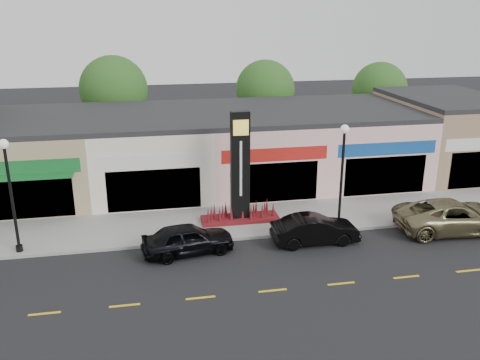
{
  "coord_description": "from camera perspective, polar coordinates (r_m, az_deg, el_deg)",
  "views": [
    {
      "loc": [
        -1.79,
        -20.88,
        11.02
      ],
      "look_at": [
        2.96,
        4.0,
        2.54
      ],
      "focal_mm": 38.0,
      "sensor_mm": 36.0,
      "label": 1
    }
  ],
  "objects": [
    {
      "name": "ground",
      "position": [
        23.68,
        -5.29,
        -9.31
      ],
      "size": [
        120.0,
        120.0,
        0.0
      ],
      "primitive_type": "plane",
      "color": "black",
      "rests_on": "ground"
    },
    {
      "name": "sidewalk",
      "position": [
        27.56,
        -6.21,
        -5.0
      ],
      "size": [
        52.0,
        4.3,
        0.15
      ],
      "primitive_type": "cube",
      "color": "gray",
      "rests_on": "ground"
    },
    {
      "name": "curb",
      "position": [
        25.52,
        -5.78,
        -6.98
      ],
      "size": [
        52.0,
        0.2,
        0.15
      ],
      "primitive_type": "cube",
      "color": "gray",
      "rests_on": "ground"
    },
    {
      "name": "shop_beige",
      "position": [
        34.14,
        -21.77,
        2.54
      ],
      "size": [
        7.0,
        10.85,
        4.8
      ],
      "color": "tan",
      "rests_on": "ground"
    },
    {
      "name": "shop_cream",
      "position": [
        33.49,
        -9.95,
        3.31
      ],
      "size": [
        7.0,
        10.01,
        4.8
      ],
      "color": "silver",
      "rests_on": "ground"
    },
    {
      "name": "shop_pink_w",
      "position": [
        34.27,
        1.84,
        3.93
      ],
      "size": [
        7.0,
        10.01,
        4.8
      ],
      "color": "beige",
      "rests_on": "ground"
    },
    {
      "name": "shop_pink_e",
      "position": [
        36.41,
        12.69,
        4.36
      ],
      "size": [
        7.0,
        10.01,
        4.8
      ],
      "color": "beige",
      "rests_on": "ground"
    },
    {
      "name": "shop_tan",
      "position": [
        39.63,
        22.09,
        4.95
      ],
      "size": [
        7.0,
        10.01,
        5.3
      ],
      "color": "#8D7452",
      "rests_on": "ground"
    },
    {
      "name": "tree_rear_west",
      "position": [
        40.86,
        -14.0,
        9.82
      ],
      "size": [
        5.2,
        5.2,
        7.83
      ],
      "color": "#382619",
      "rests_on": "ground"
    },
    {
      "name": "tree_rear_mid",
      "position": [
        42.0,
        2.84,
        10.09
      ],
      "size": [
        4.8,
        4.8,
        7.29
      ],
      "color": "#382619",
      "rests_on": "ground"
    },
    {
      "name": "tree_rear_east",
      "position": [
        45.42,
        15.38,
        9.78
      ],
      "size": [
        4.6,
        4.6,
        6.94
      ],
      "color": "#382619",
      "rests_on": "ground"
    },
    {
      "name": "lamp_west_near",
      "position": [
        25.34,
        -24.43,
        -0.52
      ],
      "size": [
        0.44,
        0.44,
        5.47
      ],
      "color": "black",
      "rests_on": "sidewalk"
    },
    {
      "name": "lamp_east_near",
      "position": [
        26.45,
        11.42,
        1.57
      ],
      "size": [
        0.44,
        0.44,
        5.47
      ],
      "color": "black",
      "rests_on": "sidewalk"
    },
    {
      "name": "pylon_sign",
      "position": [
        26.99,
        0.01,
        -0.39
      ],
      "size": [
        4.2,
        1.3,
        6.0
      ],
      "color": "#560E1A",
      "rests_on": "sidewalk"
    },
    {
      "name": "car_black_sedan",
      "position": [
        24.3,
        -5.87,
        -6.61
      ],
      "size": [
        2.45,
        4.57,
        1.48
      ],
      "primitive_type": "imported",
      "rotation": [
        0.0,
        0.0,
        1.74
      ],
      "color": "black",
      "rests_on": "ground"
    },
    {
      "name": "car_black_conv",
      "position": [
        25.51,
        8.43,
        -5.54
      ],
      "size": [
        1.53,
        4.33,
        1.42
      ],
      "primitive_type": "imported",
      "rotation": [
        0.0,
        0.0,
        1.58
      ],
      "color": "black",
      "rests_on": "ground"
    },
    {
      "name": "car_gold_suv",
      "position": [
        28.75,
        22.84,
        -3.77
      ],
      "size": [
        3.21,
        6.19,
        1.67
      ],
      "primitive_type": "imported",
      "rotation": [
        0.0,
        0.0,
        1.5
      ],
      "color": "olive",
      "rests_on": "ground"
    }
  ]
}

